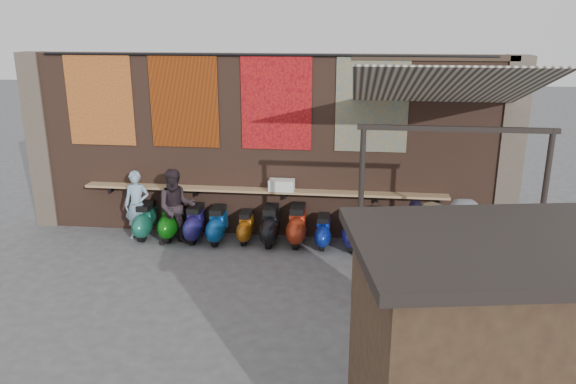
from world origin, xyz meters
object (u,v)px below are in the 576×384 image
(scooter_stool_4, at_px, (246,227))
(scooter_stool_2, at_px, (195,224))
(shelf_box, at_px, (282,185))
(scooter_stool_0, at_px, (146,221))
(scooter_stool_7, at_px, (323,232))
(scooter_stool_10, at_px, (404,232))
(scooter_stool_9, at_px, (376,229))
(diner_left, at_px, (137,205))
(diner_right, at_px, (176,207))
(scooter_stool_3, at_px, (218,225))
(scooter_stool_1, at_px, (171,221))
(shopper_grey, at_px, (460,253))
(scooter_stool_8, at_px, (351,230))
(shopper_tan, at_px, (430,245))
(market_stall, at_px, (482,370))
(scooter_stool_5, at_px, (270,226))
(shopper_navy, at_px, (414,242))

(scooter_stool_4, bearing_deg, scooter_stool_2, -177.33)
(shelf_box, bearing_deg, scooter_stool_0, -174.89)
(scooter_stool_7, distance_m, scooter_stool_10, 1.70)
(scooter_stool_9, distance_m, diner_left, 5.24)
(scooter_stool_2, xyz_separation_m, diner_right, (-0.32, -0.26, 0.45))
(scooter_stool_7, bearing_deg, scooter_stool_3, -179.99)
(scooter_stool_1, bearing_deg, shopper_grey, -22.16)
(shelf_box, relative_size, diner_left, 0.36)
(scooter_stool_7, distance_m, shopper_grey, 3.37)
(scooter_stool_1, height_order, scooter_stool_2, scooter_stool_1)
(scooter_stool_8, height_order, diner_left, diner_left)
(scooter_stool_4, bearing_deg, shelf_box, 18.47)
(scooter_stool_7, relative_size, diner_right, 0.43)
(shelf_box, xyz_separation_m, diner_right, (-2.20, -0.57, -0.41))
(scooter_stool_0, distance_m, shopper_tan, 6.22)
(diner_right, bearing_deg, shopper_grey, -41.04)
(scooter_stool_3, bearing_deg, scooter_stool_2, 176.04)
(scooter_stool_9, distance_m, diner_right, 4.28)
(shelf_box, distance_m, market_stall, 7.10)
(scooter_stool_4, xyz_separation_m, diner_left, (-2.42, -0.05, 0.43))
(diner_left, height_order, shopper_tan, shopper_tan)
(shopper_grey, relative_size, shopper_tan, 1.17)
(scooter_stool_9, relative_size, diner_right, 0.52)
(diner_left, distance_m, shopper_tan, 6.35)
(diner_right, bearing_deg, scooter_stool_4, -8.50)
(scooter_stool_3, relative_size, diner_right, 0.49)
(scooter_stool_9, distance_m, shopper_tan, 1.99)
(diner_left, bearing_deg, scooter_stool_8, -4.47)
(scooter_stool_5, bearing_deg, shopper_grey, -33.18)
(scooter_stool_0, xyz_separation_m, scooter_stool_3, (1.66, -0.07, -0.00))
(scooter_stool_2, height_order, scooter_stool_4, scooter_stool_2)
(shopper_tan, bearing_deg, scooter_stool_7, 82.25)
(shopper_grey, bearing_deg, market_stall, 81.08)
(scooter_stool_7, distance_m, diner_left, 4.14)
(scooter_stool_7, bearing_deg, scooter_stool_0, 178.98)
(scooter_stool_2, xyz_separation_m, scooter_stool_4, (1.12, 0.05, -0.05))
(scooter_stool_2, distance_m, shopper_tan, 5.12)
(diner_left, relative_size, shopper_grey, 0.82)
(shopper_navy, xyz_separation_m, market_stall, (0.21, -4.61, 0.49))
(scooter_stool_1, bearing_deg, diner_left, -176.54)
(scooter_stool_3, distance_m, shopper_grey, 5.27)
(scooter_stool_10, xyz_separation_m, shopper_navy, (0.04, -1.57, 0.40))
(scooter_stool_1, xyz_separation_m, scooter_stool_7, (3.38, -0.08, -0.06))
(shelf_box, height_order, scooter_stool_3, shelf_box)
(diner_right, bearing_deg, diner_left, 144.07)
(scooter_stool_4, height_order, shopper_grey, shopper_grey)
(scooter_stool_10, distance_m, shopper_tan, 1.74)
(scooter_stool_4, height_order, scooter_stool_10, scooter_stool_10)
(scooter_stool_9, distance_m, shopper_navy, 1.79)
(scooter_stool_2, relative_size, scooter_stool_5, 0.95)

